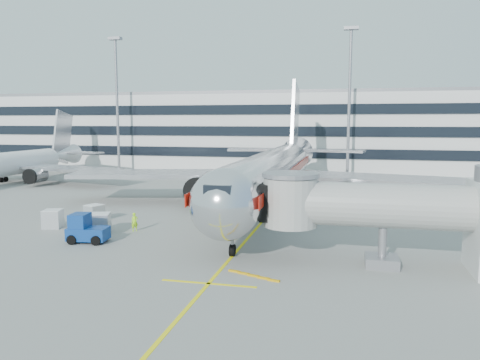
% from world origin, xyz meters
% --- Properties ---
extents(ground, '(180.00, 180.00, 0.00)m').
position_xyz_m(ground, '(0.00, 0.00, 0.00)').
color(ground, gray).
rests_on(ground, ground).
extents(lead_in_line, '(0.25, 70.00, 0.01)m').
position_xyz_m(lead_in_line, '(0.00, 10.00, 0.01)').
color(lead_in_line, '#FCE90D').
rests_on(lead_in_line, ground).
extents(stop_bar, '(6.00, 0.25, 0.01)m').
position_xyz_m(stop_bar, '(0.00, -14.00, 0.01)').
color(stop_bar, '#FCE90D').
rests_on(stop_bar, ground).
extents(main_jet, '(50.95, 48.70, 16.06)m').
position_xyz_m(main_jet, '(0.00, 11.72, 4.23)').
color(main_jet, silver).
rests_on(main_jet, ground).
extents(jet_bridge, '(17.80, 4.50, 7.00)m').
position_xyz_m(jet_bridge, '(12.18, -8.00, 3.87)').
color(jet_bridge, silver).
rests_on(jet_bridge, ground).
extents(terminal, '(150.00, 24.25, 15.60)m').
position_xyz_m(terminal, '(0.00, 57.95, 7.80)').
color(terminal, silver).
rests_on(terminal, ground).
extents(light_mast_west, '(2.40, 1.20, 25.45)m').
position_xyz_m(light_mast_west, '(-35.00, 42.00, 14.88)').
color(light_mast_west, gray).
rests_on(light_mast_west, ground).
extents(light_mast_centre, '(2.40, 1.20, 25.45)m').
position_xyz_m(light_mast_centre, '(8.00, 42.00, 14.88)').
color(light_mast_centre, gray).
rests_on(light_mast_centre, ground).
extents(second_jet, '(38.21, 36.52, 12.04)m').
position_xyz_m(second_jet, '(-44.15, 22.80, 3.18)').
color(second_jet, white).
rests_on(second_jet, ground).
extents(belt_loader, '(4.73, 2.32, 2.21)m').
position_xyz_m(belt_loader, '(-4.09, 4.77, 0.63)').
color(belt_loader, '#D79C09').
rests_on(belt_loader, ground).
extents(baggage_tug, '(3.34, 2.34, 2.36)m').
position_xyz_m(baggage_tug, '(-12.63, -6.82, 1.03)').
color(baggage_tug, navy).
rests_on(baggage_tug, ground).
extents(cargo_container_left, '(1.93, 1.93, 1.69)m').
position_xyz_m(cargo_container_left, '(-18.47, -2.78, 0.85)').
color(cargo_container_left, silver).
rests_on(cargo_container_left, ground).
extents(cargo_container_right, '(1.99, 1.99, 1.62)m').
position_xyz_m(cargo_container_right, '(-16.29, 0.80, 0.81)').
color(cargo_container_right, silver).
rests_on(cargo_container_right, ground).
extents(cargo_container_front, '(2.05, 2.05, 1.74)m').
position_xyz_m(cargo_container_front, '(-13.17, -3.54, 0.87)').
color(cargo_container_front, silver).
rests_on(cargo_container_front, ground).
extents(ramp_worker, '(0.72, 0.70, 1.67)m').
position_xyz_m(ramp_worker, '(-10.47, -2.32, 0.84)').
color(ramp_worker, '#AEFF1A').
rests_on(ramp_worker, ground).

